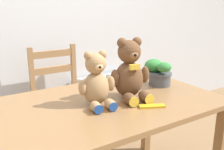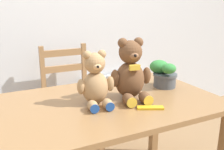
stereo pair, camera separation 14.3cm
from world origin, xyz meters
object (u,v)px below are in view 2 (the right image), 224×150
(teddy_bear_right, at_px, (131,73))
(wooden_chair_behind, at_px, (70,100))
(potted_plant, at_px, (164,73))
(chocolate_bar, at_px, (150,108))
(teddy_bear_left, at_px, (96,82))

(teddy_bear_right, bearing_deg, wooden_chair_behind, -70.93)
(potted_plant, distance_m, chocolate_bar, 0.42)
(teddy_bear_right, relative_size, potted_plant, 1.70)
(wooden_chair_behind, bearing_deg, teddy_bear_left, 84.54)
(teddy_bear_left, distance_m, teddy_bear_right, 0.23)
(teddy_bear_left, bearing_deg, chocolate_bar, 147.72)
(teddy_bear_left, xyz_separation_m, teddy_bear_right, (0.22, -0.00, 0.02))
(teddy_bear_left, bearing_deg, potted_plant, -163.56)
(teddy_bear_left, bearing_deg, wooden_chair_behind, -88.58)
(teddy_bear_right, height_order, chocolate_bar, teddy_bear_right)
(wooden_chair_behind, relative_size, teddy_bear_right, 2.56)
(potted_plant, bearing_deg, teddy_bear_right, -163.59)
(teddy_bear_left, bearing_deg, teddy_bear_right, -173.62)
(teddy_bear_left, relative_size, teddy_bear_right, 0.85)
(teddy_bear_left, distance_m, potted_plant, 0.55)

